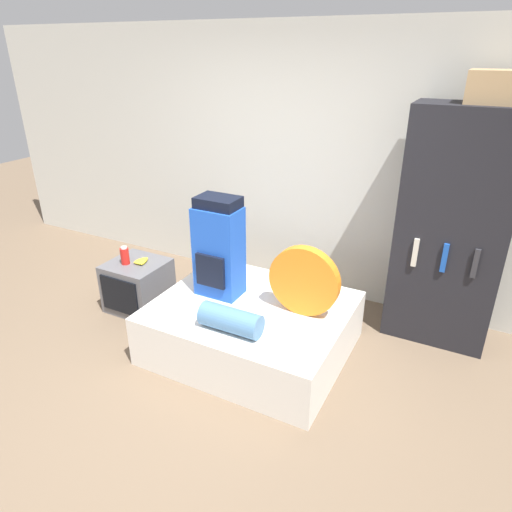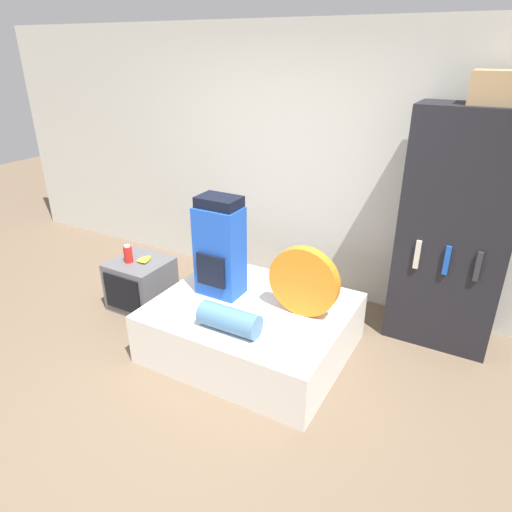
{
  "view_description": "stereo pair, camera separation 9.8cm",
  "coord_description": "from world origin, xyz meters",
  "px_view_note": "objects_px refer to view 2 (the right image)",
  "views": [
    {
      "loc": [
        1.66,
        -2.04,
        2.37
      ],
      "look_at": [
        0.17,
        0.81,
        0.88
      ],
      "focal_mm": 32.0,
      "sensor_mm": 36.0,
      "label": 1
    },
    {
      "loc": [
        1.74,
        -2.0,
        2.37
      ],
      "look_at": [
        0.17,
        0.81,
        0.88
      ],
      "focal_mm": 32.0,
      "sensor_mm": 36.0,
      "label": 2
    }
  ],
  "objects_px": {
    "backpack": "(220,248)",
    "cardboard_box": "(496,87)",
    "canister": "(128,254)",
    "bookshelf": "(454,233)",
    "sleeping_roll": "(229,319)",
    "television": "(141,284)",
    "tent_bag": "(304,282)"
  },
  "relations": [
    {
      "from": "backpack",
      "to": "cardboard_box",
      "type": "xyz_separation_m",
      "value": [
        1.75,
        0.94,
        1.25
      ]
    },
    {
      "from": "canister",
      "to": "bookshelf",
      "type": "xyz_separation_m",
      "value": [
        2.72,
        0.92,
        0.43
      ]
    },
    {
      "from": "backpack",
      "to": "sleeping_roll",
      "type": "relative_size",
      "value": 1.79
    },
    {
      "from": "television",
      "to": "cardboard_box",
      "type": "xyz_separation_m",
      "value": [
        2.73,
        0.9,
        1.86
      ]
    },
    {
      "from": "sleeping_roll",
      "to": "bookshelf",
      "type": "xyz_separation_m",
      "value": [
        1.3,
        1.36,
        0.47
      ]
    },
    {
      "from": "tent_bag",
      "to": "canister",
      "type": "distance_m",
      "value": 1.8
    },
    {
      "from": "cardboard_box",
      "to": "television",
      "type": "bearing_deg",
      "value": -161.76
    },
    {
      "from": "backpack",
      "to": "television",
      "type": "relative_size",
      "value": 1.61
    },
    {
      "from": "bookshelf",
      "to": "backpack",
      "type": "bearing_deg",
      "value": -151.63
    },
    {
      "from": "sleeping_roll",
      "to": "canister",
      "type": "height_order",
      "value": "canister"
    },
    {
      "from": "backpack",
      "to": "bookshelf",
      "type": "xyz_separation_m",
      "value": [
        1.68,
        0.91,
        0.14
      ]
    },
    {
      "from": "sleeping_roll",
      "to": "bookshelf",
      "type": "distance_m",
      "value": 1.94
    },
    {
      "from": "backpack",
      "to": "television",
      "type": "distance_m",
      "value": 1.15
    },
    {
      "from": "backpack",
      "to": "tent_bag",
      "type": "relative_size",
      "value": 1.5
    },
    {
      "from": "backpack",
      "to": "sleeping_roll",
      "type": "bearing_deg",
      "value": -50.64
    },
    {
      "from": "television",
      "to": "backpack",
      "type": "bearing_deg",
      "value": -2.24
    },
    {
      "from": "backpack",
      "to": "canister",
      "type": "relative_size",
      "value": 4.88
    },
    {
      "from": "canister",
      "to": "cardboard_box",
      "type": "relative_size",
      "value": 0.55
    },
    {
      "from": "television",
      "to": "canister",
      "type": "relative_size",
      "value": 3.03
    },
    {
      "from": "tent_bag",
      "to": "cardboard_box",
      "type": "relative_size",
      "value": 1.78
    },
    {
      "from": "television",
      "to": "canister",
      "type": "height_order",
      "value": "canister"
    },
    {
      "from": "sleeping_roll",
      "to": "canister",
      "type": "relative_size",
      "value": 2.73
    },
    {
      "from": "sleeping_roll",
      "to": "bookshelf",
      "type": "height_order",
      "value": "bookshelf"
    },
    {
      "from": "television",
      "to": "canister",
      "type": "distance_m",
      "value": 0.34
    },
    {
      "from": "tent_bag",
      "to": "television",
      "type": "height_order",
      "value": "tent_bag"
    },
    {
      "from": "backpack",
      "to": "canister",
      "type": "distance_m",
      "value": 1.08
    },
    {
      "from": "tent_bag",
      "to": "bookshelf",
      "type": "distance_m",
      "value": 1.3
    },
    {
      "from": "sleeping_roll",
      "to": "cardboard_box",
      "type": "height_order",
      "value": "cardboard_box"
    },
    {
      "from": "tent_bag",
      "to": "television",
      "type": "distance_m",
      "value": 1.79
    },
    {
      "from": "television",
      "to": "cardboard_box",
      "type": "height_order",
      "value": "cardboard_box"
    },
    {
      "from": "bookshelf",
      "to": "cardboard_box",
      "type": "relative_size",
      "value": 6.24
    },
    {
      "from": "bookshelf",
      "to": "cardboard_box",
      "type": "distance_m",
      "value": 1.11
    }
  ]
}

